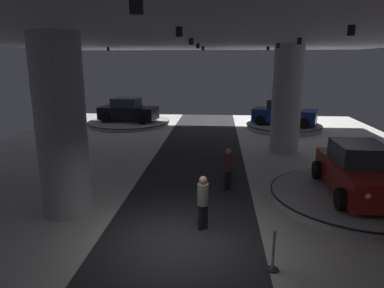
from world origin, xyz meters
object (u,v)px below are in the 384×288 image
at_px(visitor_walking_far, 228,166).
at_px(display_car_mid_right, 359,172).
at_px(column_right, 287,99).
at_px(display_platform_mid_right, 356,197).
at_px(display_platform_deep_right, 284,127).
at_px(display_car_deep_right, 284,113).
at_px(column_left, 61,127).
at_px(display_car_deep_left, 128,111).
at_px(display_platform_deep_left, 129,123).
at_px(visitor_walking_near, 203,199).

bearing_deg(visitor_walking_far, display_car_mid_right, -9.44).
xyz_separation_m(column_right, display_platform_mid_right, (1.26, -6.68, -2.59)).
xyz_separation_m(display_platform_mid_right, visitor_walking_far, (-4.36, 0.76, 0.74)).
height_order(column_right, visitor_walking_far, column_right).
distance_m(display_car_mid_right, display_platform_deep_right, 12.60).
distance_m(display_car_deep_right, visitor_walking_far, 12.55).
height_order(column_left, display_car_deep_right, column_left).
distance_m(column_right, display_platform_deep_right, 6.53).
relative_size(column_right, display_car_mid_right, 1.29).
distance_m(column_left, display_platform_mid_right, 9.91).
relative_size(display_platform_deep_right, display_car_deep_left, 1.16).
bearing_deg(display_car_deep_right, column_right, -99.74).
distance_m(column_right, display_car_deep_right, 6.24).
xyz_separation_m(column_left, display_platform_mid_right, (9.45, 1.54, -2.59)).
bearing_deg(display_platform_deep_right, display_car_deep_right, 160.65).
xyz_separation_m(column_left, display_platform_deep_left, (-1.94, 15.09, -2.60)).
bearing_deg(display_car_deep_right, display_platform_deep_right, -19.35).
relative_size(display_platform_mid_right, display_platform_deep_right, 1.12).
xyz_separation_m(display_platform_deep_right, display_platform_deep_left, (-11.17, 0.95, -0.04)).
distance_m(column_left, display_platform_deep_right, 17.08).
bearing_deg(visitor_walking_near, display_car_deep_left, 111.52).
bearing_deg(column_right, display_platform_mid_right, -79.28).
distance_m(display_car_deep_left, visitor_walking_near, 17.16).
xyz_separation_m(column_right, display_platform_deep_left, (-10.12, 6.87, -2.60)).
distance_m(display_platform_mid_right, display_platform_deep_left, 17.70).
height_order(display_car_deep_right, display_car_deep_left, display_car_deep_right).
bearing_deg(visitor_walking_near, display_platform_mid_right, 25.15).
bearing_deg(visitor_walking_far, column_left, -155.72).
bearing_deg(column_right, display_car_deep_left, 145.88).
relative_size(column_left, display_platform_mid_right, 0.96).
relative_size(column_left, display_car_deep_left, 1.25).
distance_m(display_car_mid_right, display_car_deep_left, 17.70).
bearing_deg(column_right, visitor_walking_far, -117.56).
distance_m(display_platform_mid_right, display_car_mid_right, 0.89).
bearing_deg(display_car_mid_right, column_left, -170.56).
bearing_deg(column_left, column_right, 45.13).
distance_m(display_car_mid_right, display_platform_deep_left, 17.70).
xyz_separation_m(display_platform_mid_right, display_car_deep_left, (-11.41, 13.56, 0.87)).
relative_size(display_platform_mid_right, display_car_mid_right, 1.34).
height_order(display_car_deep_right, visitor_walking_far, display_car_deep_right).
bearing_deg(column_left, display_car_deep_left, 97.43).
xyz_separation_m(display_car_mid_right, display_platform_deep_left, (-11.39, 13.52, -0.91)).
bearing_deg(column_left, visitor_walking_near, -11.31).
relative_size(display_car_deep_right, display_car_deep_left, 1.03).
bearing_deg(visitor_walking_near, display_car_mid_right, 25.43).
xyz_separation_m(display_platform_deep_left, display_car_deep_left, (-0.03, 0.00, 0.88)).
bearing_deg(display_platform_mid_right, visitor_walking_near, -154.85).
distance_m(display_platform_mid_right, display_car_deep_left, 17.74).
xyz_separation_m(display_platform_mid_right, display_platform_deep_right, (-0.22, 12.60, 0.03)).
distance_m(display_car_deep_right, display_platform_deep_left, 11.22).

